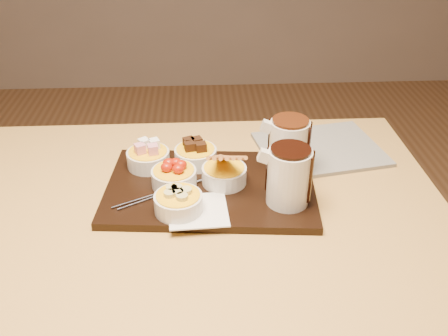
{
  "coord_description": "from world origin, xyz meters",
  "views": [
    {
      "loc": [
        0.07,
        -0.87,
        1.38
      ],
      "look_at": [
        0.12,
        0.05,
        0.81
      ],
      "focal_mm": 40.0,
      "sensor_mm": 36.0,
      "label": 1
    }
  ],
  "objects_px": {
    "serving_board": "(211,188)",
    "pitcher_milk_chocolate": "(289,146)",
    "newspaper": "(320,149)",
    "dining_table": "(173,242)",
    "pitcher_dark_chocolate": "(289,177)",
    "bowl_strawberries": "(174,178)"
  },
  "relations": [
    {
      "from": "pitcher_dark_chocolate",
      "to": "newspaper",
      "type": "xyz_separation_m",
      "value": [
        0.12,
        0.24,
        -0.07
      ]
    },
    {
      "from": "bowl_strawberries",
      "to": "pitcher_milk_chocolate",
      "type": "relative_size",
      "value": 0.81
    },
    {
      "from": "dining_table",
      "to": "pitcher_dark_chocolate",
      "type": "relative_size",
      "value": 9.77
    },
    {
      "from": "dining_table",
      "to": "serving_board",
      "type": "height_order",
      "value": "serving_board"
    },
    {
      "from": "pitcher_dark_chocolate",
      "to": "dining_table",
      "type": "bearing_deg",
      "value": -179.81
    },
    {
      "from": "serving_board",
      "to": "pitcher_dark_chocolate",
      "type": "relative_size",
      "value": 3.75
    },
    {
      "from": "serving_board",
      "to": "pitcher_milk_chocolate",
      "type": "height_order",
      "value": "pitcher_milk_chocolate"
    },
    {
      "from": "pitcher_milk_chocolate",
      "to": "newspaper",
      "type": "bearing_deg",
      "value": 52.25
    },
    {
      "from": "dining_table",
      "to": "newspaper",
      "type": "relative_size",
      "value": 4.03
    },
    {
      "from": "dining_table",
      "to": "pitcher_dark_chocolate",
      "type": "height_order",
      "value": "pitcher_dark_chocolate"
    },
    {
      "from": "serving_board",
      "to": "newspaper",
      "type": "xyz_separation_m",
      "value": [
        0.28,
        0.17,
        -0.0
      ]
    },
    {
      "from": "bowl_strawberries",
      "to": "newspaper",
      "type": "relative_size",
      "value": 0.34
    },
    {
      "from": "pitcher_dark_chocolate",
      "to": "newspaper",
      "type": "distance_m",
      "value": 0.28
    },
    {
      "from": "serving_board",
      "to": "pitcher_milk_chocolate",
      "type": "relative_size",
      "value": 3.75
    },
    {
      "from": "dining_table",
      "to": "serving_board",
      "type": "bearing_deg",
      "value": 31.39
    },
    {
      "from": "serving_board",
      "to": "pitcher_milk_chocolate",
      "type": "xyz_separation_m",
      "value": [
        0.18,
        0.06,
        0.07
      ]
    },
    {
      "from": "dining_table",
      "to": "pitcher_milk_chocolate",
      "type": "bearing_deg",
      "value": 22.06
    },
    {
      "from": "serving_board",
      "to": "newspaper",
      "type": "bearing_deg",
      "value": 35.4
    },
    {
      "from": "bowl_strawberries",
      "to": "serving_board",
      "type": "bearing_deg",
      "value": -1.25
    },
    {
      "from": "bowl_strawberries",
      "to": "newspaper",
      "type": "xyz_separation_m",
      "value": [
        0.36,
        0.17,
        -0.03
      ]
    },
    {
      "from": "dining_table",
      "to": "bowl_strawberries",
      "type": "xyz_separation_m",
      "value": [
        0.01,
        0.06,
        0.14
      ]
    },
    {
      "from": "dining_table",
      "to": "serving_board",
      "type": "distance_m",
      "value": 0.15
    }
  ]
}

